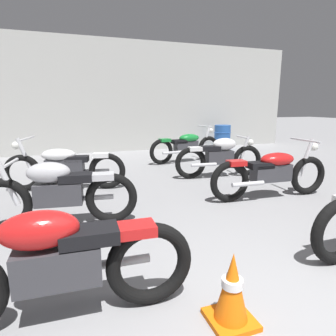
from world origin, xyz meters
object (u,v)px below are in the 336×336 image
Objects in this scene: motorcycle_left_row_1 at (58,192)px; motorcycle_left_row_2 at (64,166)px; oil_drum at (222,137)px; traffic_cone at (232,290)px; motorcycle_left_row_0 at (57,263)px; motorcycle_right_row_1 at (272,172)px; motorcycle_right_row_3 at (186,145)px; motorcycle_right_row_2 at (220,156)px.

motorcycle_left_row_1 is 0.92× the size of motorcycle_left_row_2.
traffic_cone is (-4.17, -7.38, -0.17)m from oil_drum.
motorcycle_left_row_2 is (0.05, 3.49, -0.01)m from motorcycle_left_row_0.
oil_drum is (5.31, 6.95, -0.03)m from motorcycle_left_row_0.
motorcycle_right_row_1 reaches higher than oil_drum.
motorcycle_right_row_3 is at bearing 69.97° from traffic_cone.
motorcycle_right_row_1 is (3.24, -1.65, 0.00)m from motorcycle_left_row_2.
motorcycle_right_row_3 reaches higher than motorcycle_left_row_1.
motorcycle_left_row_1 reaches higher than oil_drum.
motorcycle_left_row_2 and motorcycle_right_row_1 have the same top height.
motorcycle_left_row_0 reaches higher than oil_drum.
motorcycle_left_row_1 is 7.43m from oil_drum.
motorcycle_right_row_2 is at bearing 46.68° from motorcycle_left_row_0.
motorcycle_left_row_2 is (0.08, 1.72, -0.01)m from motorcycle_left_row_1.
motorcycle_right_row_3 is 2.54× the size of oil_drum.
motorcycle_right_row_3 is at bearing 46.96° from motorcycle_left_row_1.
motorcycle_right_row_2 is at bearing 61.65° from traffic_cone.
motorcycle_left_row_2 is 6.29m from oil_drum.
motorcycle_right_row_2 is at bearing 26.76° from motorcycle_left_row_1.
motorcycle_left_row_2 is at bearing 105.55° from traffic_cone.
motorcycle_left_row_2 is at bearing -146.60° from oil_drum.
motorcycle_right_row_1 is 4.02× the size of traffic_cone.
traffic_cone is at bearing -110.03° from motorcycle_right_row_3.
motorcycle_left_row_2 is 3.15m from motorcycle_right_row_2.
traffic_cone is at bearing -133.53° from motorcycle_right_row_1.
motorcycle_right_row_2 is at bearing -1.57° from motorcycle_left_row_2.
motorcycle_right_row_1 is 1.57m from motorcycle_right_row_2.
motorcycle_left_row_2 is at bearing 152.96° from motorcycle_right_row_1.
motorcycle_left_row_0 and motorcycle_left_row_1 have the same top height.
motorcycle_left_row_0 reaches higher than traffic_cone.
motorcycle_right_row_1 is 5.50m from oil_drum.
oil_drum is at bearing 44.16° from motorcycle_left_row_1.
motorcycle_left_row_0 is 3.65× the size of traffic_cone.
motorcycle_right_row_3 is at bearing 90.10° from motorcycle_right_row_2.
motorcycle_left_row_2 is 3.60m from motorcycle_right_row_3.
motorcycle_left_row_0 is at bearing -133.32° from motorcycle_right_row_2.
motorcycle_right_row_3 is 4.01× the size of traffic_cone.
oil_drum is at bearing 33.40° from motorcycle_left_row_2.
motorcycle_right_row_3 is (3.23, 3.46, -0.01)m from motorcycle_left_row_1.
motorcycle_right_row_3 reaches higher than motorcycle_right_row_2.
motorcycle_right_row_3 is at bearing 58.50° from motorcycle_left_row_0.
motorcycle_left_row_0 is 8.75m from oil_drum.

